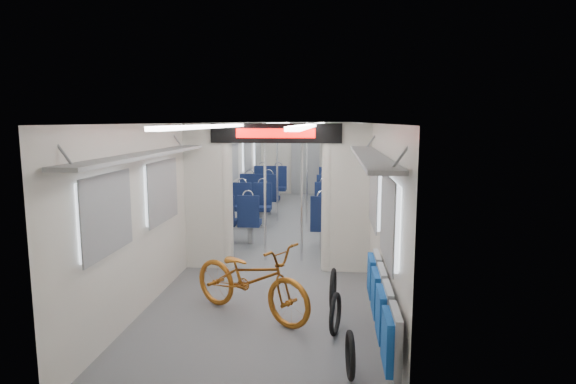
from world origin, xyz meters
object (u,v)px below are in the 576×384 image
Objects in this scene: stanchion_far_right at (307,173)px; seat_bay_far_right at (335,187)px; seat_bay_near_left at (245,209)px; seat_bay_far_left at (265,187)px; bike_hoop_c at (333,291)px; stanchion_near_right at (302,193)px; bike_hoop_a at (350,358)px; bike_hoop_b at (335,316)px; stanchion_far_left at (277,172)px; bicycle at (251,279)px; flip_bench at (381,303)px; stanchion_near_left at (265,193)px; seat_bay_near_right at (335,211)px.

seat_bay_far_right is at bearing 72.42° from stanchion_far_right.
seat_bay_near_left is 0.86× the size of seat_bay_far_left.
stanchion_near_right is at bearing 104.06° from bike_hoop_c.
seat_bay_far_left is (-1.82, 7.01, 0.33)m from bike_hoop_c.
bike_hoop_a is 0.21× the size of seat_bay_far_right.
stanchion_far_right is at bearing 96.43° from bike_hoop_a.
stanchion_near_right and stanchion_far_right have the same top height.
seat_bay_far_right is at bearing 7.18° from seat_bay_far_left.
stanchion_far_left is (-1.33, 5.99, 0.94)m from bike_hoop_b.
bicycle is 4.30m from seat_bay_near_left.
stanchion_far_left is at bearing 68.74° from seat_bay_near_left.
seat_bay_far_right is 0.93× the size of stanchion_far_left.
seat_bay_near_left is 2.35m from stanchion_near_right.
bicycle is at bearing -97.82° from seat_bay_far_right.
seat_bay_far_left is 1.88m from stanchion_far_left.
stanchion_near_left reaches higher than flip_bench.
seat_bay_far_right is at bearing 55.33° from stanchion_far_left.
bike_hoop_c is at bearing -65.22° from seat_bay_near_left.
stanchion_far_left reaches higher than seat_bay_far_right.
seat_bay_far_left is at bearing 90.00° from seat_bay_near_left.
bike_hoop_b is 0.70m from bike_hoop_c.
bike_hoop_b is at bearing -78.87° from stanchion_near_right.
flip_bench is at bearing -74.79° from stanchion_far_left.
flip_bench is 0.99× the size of seat_bay_far_right.
seat_bay_near_left is at bearing -134.79° from stanchion_far_right.
bike_hoop_b is 0.21× the size of seat_bay_far_left.
seat_bay_far_left reaches higher than bike_hoop_b.
bicycle reaches higher than bike_hoop_a.
bike_hoop_a is 4.01m from stanchion_near_left.
seat_bay_near_right is 0.92× the size of stanchion_near_left.
stanchion_far_left is at bearing 103.67° from stanchion_near_right.
seat_bay_near_right is (-0.42, 5.00, -0.03)m from flip_bench.
bike_hoop_b is at bearing -87.93° from bike_hoop_c.
stanchion_near_right reaches higher than seat_bay_far_right.
stanchion_far_left is (-1.77, 6.50, 0.57)m from flip_bench.
stanchion_far_right is at bearing 80.37° from stanchion_near_left.
seat_bay_near_right is 1.89m from stanchion_near_right.
seat_bay_far_right is 0.93× the size of stanchion_near_right.
seat_bay_far_left is 0.99× the size of stanchion_near_left.
bicycle reaches higher than bike_hoop_c.
seat_bay_far_left is at bearing -172.82° from seat_bay_far_right.
stanchion_near_right is 1.00× the size of stanchion_far_right.
bike_hoop_a is 8.84m from seat_bay_far_left.
stanchion_far_right is at bearing 45.21° from seat_bay_near_left.
bike_hoop_b is 0.21× the size of stanchion_far_left.
seat_bay_near_left is 1.83m from stanchion_far_right.
seat_bay_far_left is (-0.84, 7.27, 0.11)m from bicycle.
stanchion_near_left is (-1.16, 2.77, 0.94)m from bike_hoop_b.
stanchion_near_right is at bearing -54.99° from seat_bay_near_left.
stanchion_far_left reaches higher than seat_bay_near_left.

